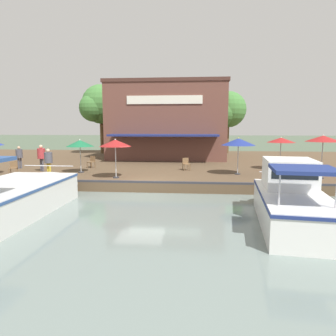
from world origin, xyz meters
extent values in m
plane|color=#4C5B47|center=(0.00, 0.00, 0.00)|extent=(220.00, 220.00, 0.00)
cube|color=brown|center=(-11.00, 0.00, 0.30)|extent=(22.00, 56.00, 0.60)
cube|color=#2D2D33|center=(-0.10, 0.00, 0.65)|extent=(0.20, 50.40, 0.10)
cube|color=brown|center=(-13.83, 0.31, 3.99)|extent=(7.49, 10.72, 6.79)
cube|color=#472A23|center=(-13.83, 0.31, 7.54)|extent=(7.64, 10.94, 0.30)
cube|color=navy|center=(-9.18, 0.31, 2.90)|extent=(1.80, 9.11, 0.16)
cube|color=silver|center=(-10.04, 0.31, 5.86)|extent=(0.08, 6.43, 0.70)
cylinder|color=#B7B7B7|center=(-3.50, 5.64, 1.67)|extent=(0.06, 0.06, 2.13)
cylinder|color=#2D2D33|center=(-3.50, 5.64, 0.63)|extent=(0.36, 0.36, 0.06)
cone|color=navy|center=(-3.50, 5.64, 2.67)|extent=(2.12, 2.12, 0.44)
cone|color=yellow|center=(-3.50, 5.64, 2.69)|extent=(1.31, 1.31, 0.35)
sphere|color=yellow|center=(-3.50, 5.64, 2.89)|extent=(0.08, 0.08, 0.08)
cylinder|color=#B7B7B7|center=(-5.92, 8.92, 1.67)|extent=(0.06, 0.06, 2.13)
cylinder|color=#2D2D33|center=(-5.92, 8.92, 0.63)|extent=(0.36, 0.36, 0.06)
cone|color=maroon|center=(-5.92, 8.92, 2.68)|extent=(1.93, 1.93, 0.34)
cone|color=white|center=(-5.92, 8.92, 2.70)|extent=(1.19, 1.19, 0.27)
sphere|color=white|center=(-5.92, 8.92, 2.85)|extent=(0.08, 0.08, 0.08)
cylinder|color=#B7B7B7|center=(-3.33, -4.55, 1.60)|extent=(0.06, 0.06, 2.00)
cylinder|color=#2D2D33|center=(-3.33, -4.55, 0.63)|extent=(0.36, 0.36, 0.06)
cone|color=#19663D|center=(-3.33, -4.55, 2.54)|extent=(1.79, 1.79, 0.42)
cone|color=silver|center=(-3.33, -4.55, 2.56)|extent=(1.11, 1.11, 0.34)
sphere|color=silver|center=(-3.33, -4.55, 2.75)|extent=(0.08, 0.08, 0.08)
cylinder|color=#B7B7B7|center=(-2.39, 10.29, 1.79)|extent=(0.06, 0.06, 2.38)
cylinder|color=#2D2D33|center=(-2.39, 10.29, 0.63)|extent=(0.36, 0.36, 0.06)
cone|color=maroon|center=(-2.39, 10.29, 2.93)|extent=(1.96, 1.96, 0.35)
cone|color=white|center=(-2.39, 10.29, 2.95)|extent=(1.22, 1.22, 0.28)
sphere|color=white|center=(-2.39, 10.29, 3.11)|extent=(0.08, 0.08, 0.08)
cylinder|color=#B7B7B7|center=(-1.50, -1.71, 1.66)|extent=(0.06, 0.06, 2.13)
cylinder|color=#2D2D33|center=(-1.50, -1.71, 0.63)|extent=(0.36, 0.36, 0.06)
cone|color=maroon|center=(-1.50, -1.71, 2.67)|extent=(1.86, 1.86, 0.40)
cone|color=white|center=(-1.50, -1.71, 2.69)|extent=(1.15, 1.15, 0.32)
sphere|color=white|center=(-1.50, -1.71, 2.87)|extent=(0.08, 0.08, 0.08)
cube|color=brown|center=(-5.43, -4.57, 0.81)|extent=(0.05, 0.05, 0.42)
cube|color=brown|center=(-5.56, -4.95, 0.81)|extent=(0.05, 0.05, 0.42)
cube|color=brown|center=(-5.80, -4.44, 0.81)|extent=(0.05, 0.05, 0.42)
cube|color=brown|center=(-5.94, -4.81, 0.81)|extent=(0.05, 0.05, 0.42)
cube|color=brown|center=(-5.68, -4.69, 1.03)|extent=(0.56, 0.56, 0.05)
cube|color=brown|center=(-5.87, -4.62, 1.25)|extent=(0.19, 0.43, 0.40)
cube|color=brown|center=(-1.92, -8.19, 0.81)|extent=(0.05, 0.05, 0.42)
cube|color=brown|center=(-1.79, -8.57, 0.81)|extent=(0.05, 0.05, 0.42)
cube|color=brown|center=(-2.30, -8.32, 0.81)|extent=(0.05, 0.05, 0.42)
cube|color=brown|center=(-2.17, -8.70, 0.81)|extent=(0.05, 0.05, 0.42)
cube|color=brown|center=(-2.05, -8.45, 1.03)|extent=(0.55, 0.55, 0.05)
cube|color=brown|center=(-2.24, -8.51, 1.25)|extent=(0.17, 0.43, 0.40)
cube|color=brown|center=(-4.88, 2.62, 0.81)|extent=(0.05, 0.05, 0.42)
cube|color=brown|center=(-4.73, 2.25, 0.81)|extent=(0.05, 0.05, 0.42)
cube|color=brown|center=(-5.25, 2.47, 0.81)|extent=(0.05, 0.05, 0.42)
cube|color=brown|center=(-5.10, 2.10, 0.81)|extent=(0.05, 0.05, 0.42)
cube|color=brown|center=(-4.99, 2.36, 1.03)|extent=(0.57, 0.57, 0.05)
cube|color=brown|center=(-5.18, 2.28, 1.25)|extent=(0.20, 0.42, 0.40)
cube|color=brown|center=(-3.96, 9.03, 0.81)|extent=(0.05, 0.05, 0.42)
cube|color=brown|center=(-4.08, 8.65, 0.81)|extent=(0.05, 0.05, 0.42)
cube|color=brown|center=(-4.35, 9.15, 0.81)|extent=(0.05, 0.05, 0.42)
cube|color=brown|center=(-4.46, 8.77, 0.81)|extent=(0.05, 0.05, 0.42)
cube|color=brown|center=(-4.21, 8.90, 1.03)|extent=(0.55, 0.55, 0.05)
cube|color=brown|center=(-4.40, 8.96, 1.25)|extent=(0.17, 0.43, 0.40)
cube|color=brown|center=(-3.78, 10.19, 0.81)|extent=(0.05, 0.05, 0.42)
cube|color=brown|center=(-3.61, 9.83, 0.81)|extent=(0.05, 0.05, 0.42)
cube|color=brown|center=(-4.14, 10.01, 0.81)|extent=(0.05, 0.05, 0.42)
cube|color=brown|center=(-3.96, 9.65, 0.81)|extent=(0.05, 0.05, 0.42)
cube|color=brown|center=(-3.87, 9.92, 1.03)|extent=(0.59, 0.59, 0.05)
cube|color=brown|center=(-4.05, 9.83, 1.25)|extent=(0.23, 0.41, 0.40)
cylinder|color=gold|center=(-1.83, -6.05, 1.01)|extent=(0.13, 0.13, 0.82)
cylinder|color=gold|center=(-1.77, -5.90, 1.01)|extent=(0.13, 0.13, 0.82)
cylinder|color=#4C4C56|center=(-1.80, -5.97, 1.74)|extent=(0.48, 0.48, 0.65)
sphere|color=#DBB28E|center=(-1.80, -5.97, 2.17)|extent=(0.22, 0.22, 0.22)
cylinder|color=#4C4C56|center=(-4.78, -9.75, 0.99)|extent=(0.13, 0.13, 0.78)
cylinder|color=#4C4C56|center=(-4.91, -9.65, 0.99)|extent=(0.13, 0.13, 0.78)
cylinder|color=#4C4C56|center=(-4.85, -9.70, 1.69)|extent=(0.45, 0.45, 0.62)
sphere|color=tan|center=(-4.85, -9.70, 2.10)|extent=(0.21, 0.21, 0.21)
cylinder|color=#4C4C56|center=(-3.72, -7.50, 1.04)|extent=(0.13, 0.13, 0.87)
cylinder|color=#4C4C56|center=(-3.65, -7.34, 1.04)|extent=(0.13, 0.13, 0.87)
cylinder|color=#B23338|center=(-3.69, -7.42, 1.82)|extent=(0.51, 0.51, 0.69)
sphere|color=#DBB28E|center=(-3.69, -7.42, 2.28)|extent=(0.24, 0.24, 0.24)
ellipsoid|color=silver|center=(1.30, -4.58, 0.70)|extent=(2.78, 3.14, 1.24)
cylinder|color=silver|center=(0.98, -4.57, 1.62)|extent=(0.08, 2.61, 0.04)
cube|color=white|center=(4.82, 6.43, 0.67)|extent=(5.83, 2.86, 1.17)
ellipsoid|color=white|center=(2.03, 6.75, 0.67)|extent=(2.21, 2.34, 1.17)
cube|color=navy|center=(4.82, 6.43, 1.17)|extent=(5.90, 2.91, 0.10)
cube|color=white|center=(3.84, 6.54, 1.82)|extent=(2.28, 2.02, 1.12)
cube|color=black|center=(4.86, 6.42, 1.96)|extent=(0.24, 1.56, 0.39)
cube|color=navy|center=(6.13, 6.28, 2.30)|extent=(2.04, 2.10, 0.11)
cylinder|color=silver|center=(6.59, 5.44, 1.78)|extent=(0.05, 0.05, 1.05)
cylinder|color=silver|center=(1.81, 6.77, 1.55)|extent=(0.24, 1.78, 0.04)
cylinder|color=brown|center=(-17.52, -7.48, 2.53)|extent=(0.47, 0.47, 3.86)
sphere|color=#427A38|center=(-17.52, -7.48, 6.08)|extent=(4.32, 4.32, 4.32)
sphere|color=#427A38|center=(-16.66, -8.13, 5.65)|extent=(3.03, 3.03, 3.03)
cylinder|color=brown|center=(-19.17, 6.65, 2.31)|extent=(0.37, 0.37, 3.41)
sphere|color=#427A38|center=(-19.17, 6.65, 5.53)|extent=(4.05, 4.05, 4.05)
sphere|color=#427A38|center=(-18.37, 6.04, 5.13)|extent=(2.83, 2.83, 2.83)
camera|label=1|loc=(15.62, 2.88, 3.62)|focal=32.00mm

